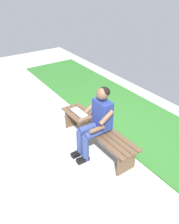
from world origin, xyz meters
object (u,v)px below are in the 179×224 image
apple (92,117)px  book_open (79,113)px  bench_near (96,131)px  person_seated (97,120)px

apple → book_open: size_ratio=0.19×
bench_near → book_open: 0.57m
person_seated → book_open: 0.73m
bench_near → person_seated: 0.38m
apple → person_seated: bearing=156.6°
person_seated → apple: (0.38, -0.16, -0.21)m
apple → bench_near: bearing=165.1°
person_seated → book_open: (0.69, -0.08, -0.24)m
bench_near → apple: bearing=-14.9°
person_seated → bench_near: bearing=-36.5°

